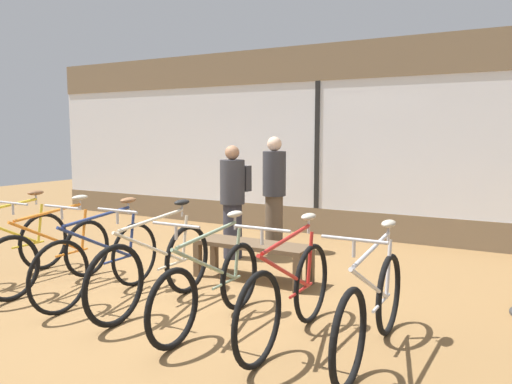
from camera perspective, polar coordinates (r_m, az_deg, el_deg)
ground_plane at (r=5.49m, az=-8.52°, el=-11.69°), size 24.00×24.00×0.00m
shop_back_wall at (r=8.55m, az=7.06°, el=6.07°), size 12.00×0.08×3.20m
bicycle_far_left at (r=6.63m, az=-26.39°, el=-5.54°), size 0.46×1.72×1.05m
bicycle_left at (r=6.07m, az=-22.18°, el=-6.57°), size 0.46×1.70×1.03m
bicycle_center_left at (r=5.51m, az=-17.24°, el=-7.49°), size 0.46×1.76×1.04m
bicycle_center at (r=5.09m, az=-11.44°, el=-8.45°), size 0.46×1.83×1.06m
bicycle_center_right at (r=4.55m, az=-5.22°, el=-10.64°), size 0.46×1.71×1.01m
bicycle_right at (r=4.22m, az=3.71°, el=-11.61°), size 0.46×1.74×1.05m
bicycle_far_right at (r=4.03m, az=13.11°, el=-12.84°), size 0.46×1.77×1.03m
display_bench at (r=5.90m, az=-0.41°, el=-6.57°), size 1.40×0.44×0.45m
customer_near_rack at (r=6.89m, az=-2.62°, el=-0.69°), size 0.35×0.49×1.57m
customer_by_window at (r=7.29m, az=2.09°, el=0.06°), size 0.48×0.48×1.68m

